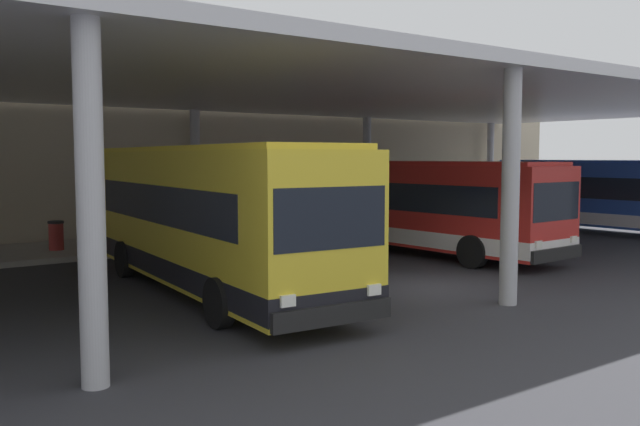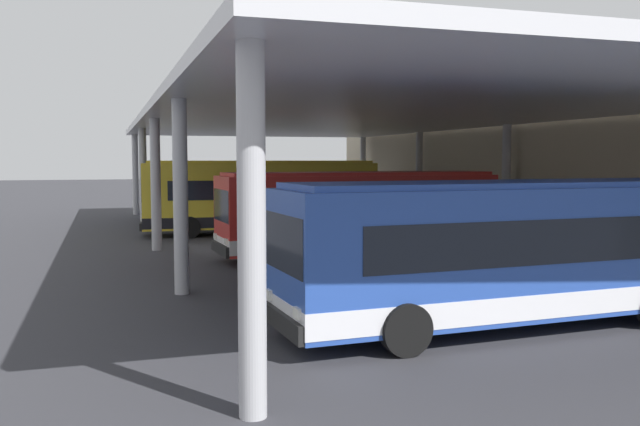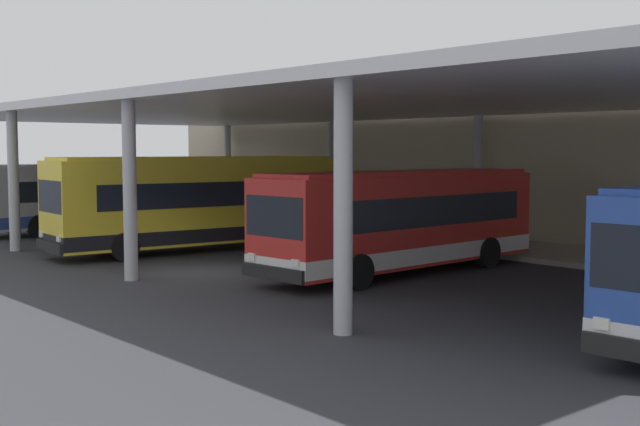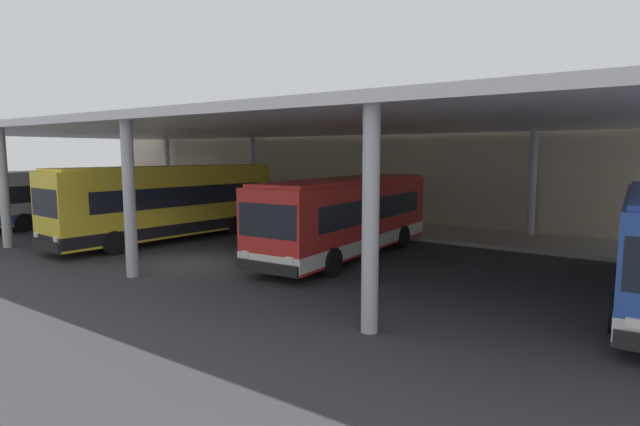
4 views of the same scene
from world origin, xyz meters
name	(u,v)px [view 4 (image 4 of 4)]	position (x,y,z in m)	size (l,w,h in m)	color
ground_plane	(190,263)	(0.00, 0.00, 0.00)	(200.00, 200.00, 0.00)	#333338
platform_kerb	(352,225)	(0.00, 11.75, 0.09)	(42.00, 4.50, 0.18)	#A39E93
station_building_facade	(380,158)	(0.00, 15.00, 3.88)	(48.00, 1.60, 7.76)	#C1B293
canopy_shelter	(281,129)	(0.00, 5.50, 5.29)	(40.00, 17.00, 5.55)	silver
bus_nearest_bay	(65,196)	(-14.75, 3.11, 1.66)	(3.33, 10.69, 3.17)	#B7B7BC
bus_second_bay	(169,202)	(-4.78, 2.81, 1.84)	(3.32, 11.48, 3.57)	yellow
bus_middle_bay	(347,216)	(4.18, 4.57, 1.66)	(3.09, 10.64, 3.17)	red
bench_waiting	(311,212)	(-2.95, 11.82, 0.66)	(1.80, 0.45, 0.92)	#4C515B
trash_bin	(266,209)	(-6.18, 11.35, 0.68)	(0.52, 0.52, 0.98)	maroon
banner_sign	(199,185)	(-11.89, 10.94, 1.98)	(0.70, 0.12, 3.20)	#B2B2B7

